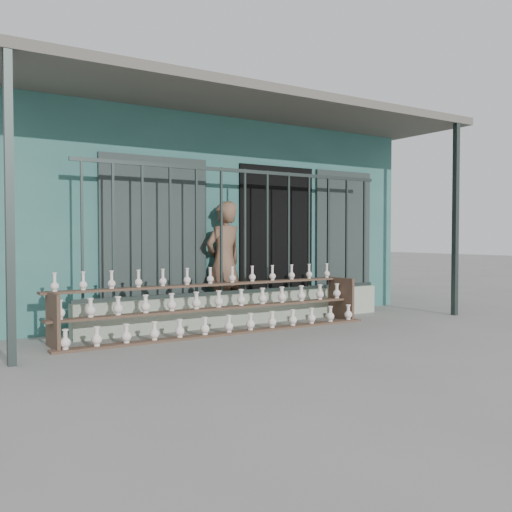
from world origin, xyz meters
TOP-DOWN VIEW (x-y plane):
  - ground at (0.00, 0.00)m, footprint 60.00×60.00m
  - workshop_building at (0.00, 4.23)m, footprint 7.40×6.60m
  - parapet_wall at (0.00, 1.30)m, footprint 5.00×0.20m
  - security_fence at (-0.00, 1.30)m, footprint 5.00×0.04m
  - shelf_rack at (-0.65, 0.88)m, footprint 4.50×0.68m
  - elderly_woman at (-0.19, 1.58)m, footprint 0.74×0.58m

SIDE VIEW (x-z plane):
  - ground at x=0.00m, z-range 0.00..0.00m
  - parapet_wall at x=0.00m, z-range 0.00..0.45m
  - shelf_rack at x=-0.65m, z-range -0.06..0.79m
  - elderly_woman at x=-0.19m, z-range 0.00..1.79m
  - security_fence at x=0.00m, z-range 0.45..2.25m
  - workshop_building at x=0.00m, z-range 0.02..3.23m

